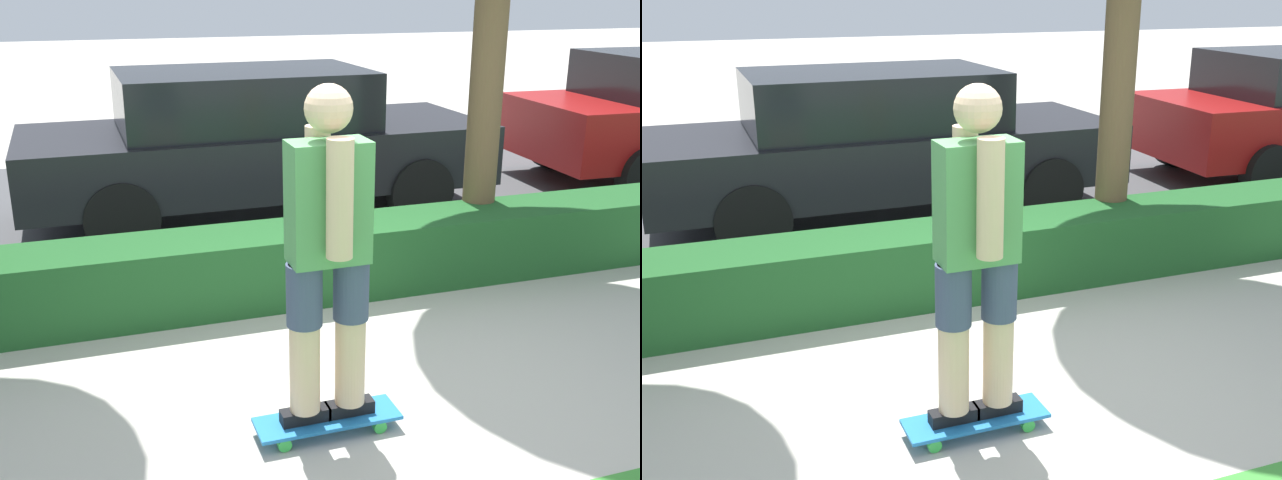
# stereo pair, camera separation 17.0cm
# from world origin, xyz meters

# --- Properties ---
(ground_plane) EXTENTS (60.00, 60.00, 0.00)m
(ground_plane) POSITION_xyz_m (0.00, 0.00, 0.00)
(ground_plane) COLOR #ADA89E
(street_asphalt) EXTENTS (18.37, 5.00, 0.01)m
(street_asphalt) POSITION_xyz_m (0.00, 4.20, 0.00)
(street_asphalt) COLOR #474749
(street_asphalt) RESTS_ON ground_plane
(hedge_row) EXTENTS (18.37, 0.60, 0.54)m
(hedge_row) POSITION_xyz_m (0.00, 1.60, 0.27)
(hedge_row) COLOR #1E5123
(hedge_row) RESTS_ON ground_plane
(skateboard) EXTENTS (0.77, 0.24, 0.09)m
(skateboard) POSITION_xyz_m (-0.38, -0.21, 0.07)
(skateboard) COLOR #1E6BAD
(skateboard) RESTS_ON ground_plane
(skater_person) EXTENTS (0.51, 0.45, 1.74)m
(skater_person) POSITION_xyz_m (-0.38, -0.21, 1.02)
(skater_person) COLOR black
(skater_person) RESTS_ON skateboard
(parked_car_middle) EXTENTS (4.60, 1.79, 1.47)m
(parked_car_middle) POSITION_xyz_m (0.21, 3.77, 0.77)
(parked_car_middle) COLOR black
(parked_car_middle) RESTS_ON ground_plane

